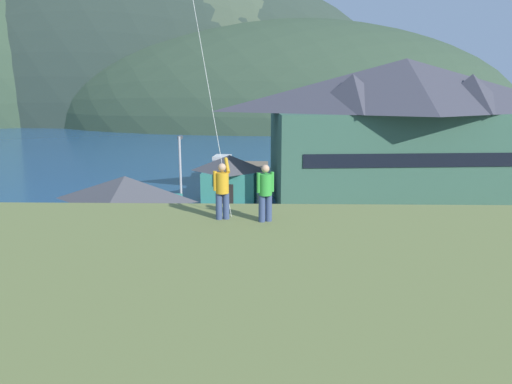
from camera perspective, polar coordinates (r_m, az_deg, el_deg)
ground_plane at (r=24.45m, az=1.01°, el=-12.62°), size 600.00×600.00×0.00m
parking_lot_pad at (r=29.03m, az=1.07°, el=-8.32°), size 40.00×20.00×0.10m
bay_water at (r=82.77m, az=1.23°, el=5.40°), size 360.00×84.00×0.03m
far_hill_east_peak at (r=140.54m, az=-11.34°, el=8.13°), size 135.40×52.88×83.02m
far_hill_center_saddle at (r=137.76m, az=-6.73°, el=8.20°), size 92.13×49.52×80.72m
far_hill_far_shoulder at (r=132.86m, az=3.10°, el=8.11°), size 123.56×72.72×52.49m
harbor_lodge at (r=45.53m, az=16.63°, el=7.27°), size 24.57×12.70×12.38m
storage_shed_near_lot at (r=29.98m, az=-14.67°, el=-2.85°), size 6.52×5.01×5.11m
storage_shed_waterside at (r=43.89m, az=-3.07°, el=1.72°), size 5.14×4.61×4.12m
wharf_dock at (r=56.42m, az=-0.21°, el=2.33°), size 3.20×11.31×0.70m
moored_boat_wharfside at (r=57.45m, az=-3.83°, el=2.87°), size 3.44×8.18×2.16m
moored_boat_outer_mooring at (r=56.44m, az=3.23°, el=2.70°), size 2.87×6.82×2.16m
parked_car_back_row_right at (r=33.36m, az=24.43°, el=-4.84°), size 4.34×2.34×1.82m
parked_car_front_row_silver at (r=27.71m, az=24.35°, el=-8.30°), size 4.34×2.34×1.82m
parked_car_front_row_end at (r=24.97m, az=12.95°, el=-9.74°), size 4.28×2.21×1.82m
parked_car_back_row_left at (r=32.17m, az=-24.67°, el=-5.49°), size 4.33×2.33×1.82m
parked_car_mid_row_center at (r=24.37m, az=-2.17°, el=-9.98°), size 4.22×2.09×1.82m
parked_car_mid_row_near at (r=29.99m, az=4.16°, el=-5.61°), size 4.30×2.26×1.82m
parking_light_pole at (r=33.80m, az=-8.69°, el=1.55°), size 0.24×0.78×6.77m
person_kite_flyer at (r=15.06m, az=-3.92°, el=0.36°), size 0.52×0.70×1.86m
person_companion at (r=14.78m, az=1.09°, el=0.09°), size 0.52×0.40×1.74m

